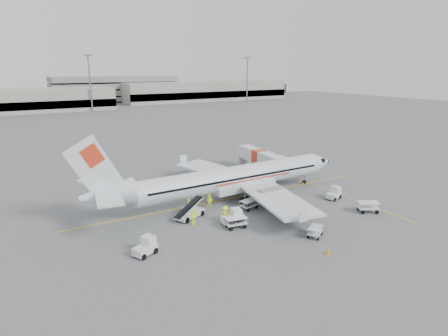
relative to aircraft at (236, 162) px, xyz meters
The scene contains 25 objects.
ground 5.14m from the aircraft, 138.29° to the left, with size 360.00×360.00×0.00m, color #56595B.
stripe_lead 5.14m from the aircraft, 138.29° to the left, with size 44.00×0.20×0.01m, color yellow.
stripe_cross 16.37m from the aircraft, 29.30° to the right, with size 0.20×20.00×0.01m, color yellow.
terminal_east 161.17m from the aircraft, 64.43° to the left, with size 90.00×26.00×10.00m, color gray, non-canonical shape.
parking_garage 162.27m from the aircraft, 81.29° to the left, with size 62.00×24.00×14.00m, color slate, non-canonical shape.
treeline 175.40m from the aircraft, 90.14° to the left, with size 300.00×3.00×6.00m, color black, non-canonical shape.
mast_center 118.62m from the aircraft, 87.79° to the left, with size 3.20×1.20×22.00m, color slate, non-canonical shape.
mast_east 142.76m from the aircraft, 56.10° to the left, with size 3.20×1.20×22.00m, color slate, non-canonical shape.
aircraft is the anchor object (origin of this frame).
jet_bridge 14.30m from the aircraft, 41.62° to the left, with size 2.74×14.60×3.83m, color silver, non-canonical shape.
belt_loader 9.55m from the aircraft, 159.40° to the right, with size 5.05×1.89×2.74m, color silver, non-canonical shape.
tug_fore 13.92m from the aircraft, 30.65° to the right, with size 2.16×1.24×1.67m, color silver, non-canonical shape.
tug_mid 9.64m from the aircraft, 124.35° to the right, with size 2.33×1.33×1.80m, color silver, non-canonical shape.
tug_aft 18.74m from the aircraft, 149.72° to the right, with size 2.24×1.28×1.73m, color silver, non-canonical shape.
cart_loaded_a 6.19m from the aircraft, 98.07° to the right, with size 2.28×1.35×1.19m, color silver, non-canonical shape.
cart_loaded_b 10.60m from the aircraft, 121.47° to the right, with size 2.36×1.40×1.23m, color silver, non-canonical shape.
cart_empty_a 15.03m from the aircraft, 85.87° to the right, with size 2.07×1.23×1.08m, color silver, non-canonical shape.
cart_empty_b 17.46m from the aircraft, 47.00° to the right, with size 2.51×1.48×1.31m, color silver, non-canonical shape.
cone_nose 13.20m from the aircraft, ahead, with size 0.34×0.34×0.56m, color orange.
cone_port 20.25m from the aircraft, 72.43° to the left, with size 0.41×0.41×0.67m, color orange.
cone_stbd 18.35m from the aircraft, 91.95° to the right, with size 0.42×0.42×0.69m, color orange.
crew_a 8.65m from the aircraft, behind, with size 0.60×0.39×1.64m, color #E5FF1B.
crew_b 6.32m from the aircraft, 166.21° to the right, with size 0.81×0.63×1.67m, color #E5FF1B.
crew_c 9.06m from the aircraft, 129.98° to the right, with size 1.24×0.71×1.92m, color #E5FF1B.
crew_d 10.94m from the aircraft, 149.64° to the right, with size 1.12×0.46×1.90m, color #E5FF1B.
Camera 1 is at (-24.87, -41.24, 17.19)m, focal length 30.00 mm.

